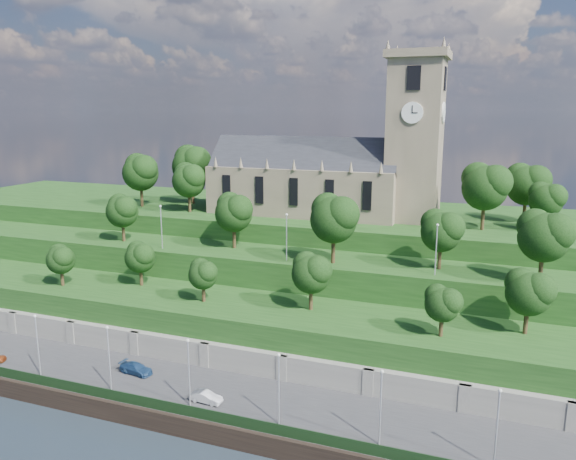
% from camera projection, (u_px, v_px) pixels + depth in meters
% --- Properties ---
extents(ground, '(320.00, 320.00, 0.00)m').
position_uv_depth(ground, '(196.00, 439.00, 56.33)').
color(ground, '#1B232C').
rests_on(ground, ground).
extents(promenade, '(160.00, 12.00, 2.00)m').
position_uv_depth(promenade, '(223.00, 402.00, 61.61)').
color(promenade, '#2D2D30').
rests_on(promenade, ground).
extents(quay_wall, '(160.00, 0.50, 2.20)m').
position_uv_depth(quay_wall, '(195.00, 430.00, 56.05)').
color(quay_wall, black).
rests_on(quay_wall, ground).
extents(fence, '(160.00, 0.10, 1.20)m').
position_uv_depth(fence, '(198.00, 413.00, 56.33)').
color(fence, black).
rests_on(fence, promenade).
extents(retaining_wall, '(160.00, 2.10, 5.00)m').
position_uv_depth(retaining_wall, '(245.00, 366.00, 66.77)').
color(retaining_wall, slate).
rests_on(retaining_wall, ground).
extents(embankment_lower, '(160.00, 12.00, 8.00)m').
position_uv_depth(embankment_lower, '(265.00, 336.00, 71.98)').
color(embankment_lower, '#183C14').
rests_on(embankment_lower, ground).
extents(embankment_upper, '(160.00, 10.00, 12.00)m').
position_uv_depth(embankment_upper, '(294.00, 295.00, 81.64)').
color(embankment_upper, '#183C14').
rests_on(embankment_upper, ground).
extents(hilltop, '(160.00, 32.00, 15.00)m').
position_uv_depth(hilltop, '(334.00, 252.00, 100.57)').
color(hilltop, '#183C14').
rests_on(hilltop, ground).
extents(church, '(38.60, 12.35, 27.60)m').
position_uv_depth(church, '(333.00, 170.00, 93.47)').
color(church, '#6E5F4D').
rests_on(church, hilltop).
extents(trees_lower, '(65.79, 8.45, 7.36)m').
position_uv_depth(trees_lower, '(293.00, 274.00, 69.34)').
color(trees_lower, '#302312').
rests_on(trees_lower, embankment_lower).
extents(trees_upper, '(66.67, 9.00, 9.50)m').
position_uv_depth(trees_upper, '(338.00, 219.00, 76.01)').
color(trees_upper, '#302312').
rests_on(trees_upper, embankment_upper).
extents(trees_hilltop, '(74.09, 16.00, 11.05)m').
position_uv_depth(trees_hilltop, '(304.00, 175.00, 94.19)').
color(trees_hilltop, '#302312').
rests_on(trees_hilltop, hilltop).
extents(lamp_posts_promenade, '(60.36, 0.36, 7.49)m').
position_uv_depth(lamp_posts_promenade, '(189.00, 367.00, 57.97)').
color(lamp_posts_promenade, '#B2B2B7').
rests_on(lamp_posts_promenade, promenade).
extents(lamp_posts_upper, '(40.36, 0.36, 6.63)m').
position_uv_depth(lamp_posts_upper, '(287.00, 233.00, 76.82)').
color(lamp_posts_upper, '#B2B2B7').
rests_on(lamp_posts_upper, embankment_upper).
extents(car_middle, '(3.59, 1.37, 1.17)m').
position_uv_depth(car_middle, '(206.00, 397.00, 59.46)').
color(car_middle, '#A7A7AC').
rests_on(car_middle, promenade).
extents(car_right, '(4.41, 2.24, 1.23)m').
position_uv_depth(car_right, '(136.00, 368.00, 66.00)').
color(car_right, navy).
rests_on(car_right, promenade).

